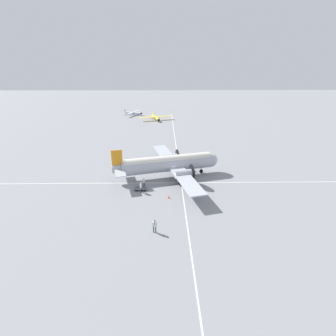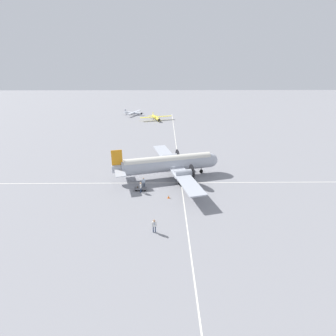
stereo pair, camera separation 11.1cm
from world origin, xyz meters
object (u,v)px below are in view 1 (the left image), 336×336
(baggage_cart, at_px, (141,189))
(airliner_main, at_px, (170,163))
(passenger_boarding, at_px, (144,181))
(traffic_cone, at_px, (169,197))
(crew_foreground, at_px, (155,225))
(suitcase_near_door, at_px, (138,188))
(light_aircraft_taxiing, at_px, (133,113))
(ramp_agent, at_px, (141,186))
(light_aircraft_distant, at_px, (156,118))

(baggage_cart, bearing_deg, airliner_main, 49.31)
(passenger_boarding, distance_m, traffic_cone, 5.69)
(crew_foreground, xyz_separation_m, suitcase_near_door, (-11.72, -3.18, -0.90))
(suitcase_near_door, height_order, light_aircraft_taxiing, light_aircraft_taxiing)
(airliner_main, distance_m, ramp_agent, 8.01)
(traffic_cone, bearing_deg, light_aircraft_taxiing, -169.26)
(passenger_boarding, relative_size, light_aircraft_taxiing, 0.17)
(crew_foreground, relative_size, baggage_cart, 0.92)
(crew_foreground, bearing_deg, airliner_main, -100.68)
(suitcase_near_door, height_order, baggage_cart, baggage_cart)
(light_aircraft_taxiing, bearing_deg, ramp_agent, -60.39)
(suitcase_near_door, bearing_deg, traffic_cone, 58.46)
(passenger_boarding, bearing_deg, crew_foreground, -112.91)
(airliner_main, xyz_separation_m, ramp_agent, (6.23, -4.82, -1.45))
(crew_foreground, relative_size, suitcase_near_door, 3.89)
(ramp_agent, height_order, traffic_cone, ramp_agent)
(ramp_agent, relative_size, suitcase_near_door, 3.83)
(passenger_boarding, xyz_separation_m, ramp_agent, (1.92, -0.31, 0.04))
(airliner_main, distance_m, suitcase_near_door, 7.81)
(baggage_cart, height_order, traffic_cone, baggage_cart)
(passenger_boarding, relative_size, ramp_agent, 0.97)
(passenger_boarding, xyz_separation_m, light_aircraft_distant, (-52.95, 0.47, -0.18))
(light_aircraft_distant, bearing_deg, crew_foreground, -16.38)
(ramp_agent, relative_size, light_aircraft_taxiing, 0.18)
(crew_foreground, bearing_deg, traffic_cone, -105.19)
(passenger_boarding, distance_m, light_aircraft_taxiing, 63.21)
(ramp_agent, xyz_separation_m, baggage_cart, (-0.82, -0.12, -0.82))
(suitcase_near_door, relative_size, light_aircraft_taxiing, 0.05)
(airliner_main, distance_m, traffic_cone, 8.50)
(baggage_cart, distance_m, light_aircraft_taxiing, 64.25)
(baggage_cart, bearing_deg, traffic_cone, -29.65)
(baggage_cart, xyz_separation_m, light_aircraft_taxiing, (-63.73, -8.09, 0.55))
(baggage_cart, bearing_deg, light_aircraft_taxiing, 98.94)
(light_aircraft_taxiing, bearing_deg, baggage_cart, -60.40)
(passenger_boarding, relative_size, light_aircraft_distant, 0.15)
(ramp_agent, height_order, suitcase_near_door, ramp_agent)
(baggage_cart, bearing_deg, crew_foreground, -75.18)
(passenger_boarding, bearing_deg, ramp_agent, -132.05)
(suitcase_near_door, distance_m, baggage_cart, 0.63)
(crew_foreground, bearing_deg, suitcase_near_door, -77.74)
(crew_foreground, distance_m, light_aircraft_taxiing, 75.87)
(suitcase_near_door, bearing_deg, crew_foreground, 15.17)
(airliner_main, distance_m, crew_foreground, 17.00)
(ramp_agent, height_order, baggage_cart, ramp_agent)
(suitcase_near_door, bearing_deg, baggage_cart, 56.94)
(baggage_cart, relative_size, traffic_cone, 4.15)
(airliner_main, xyz_separation_m, suitcase_near_door, (5.06, -5.47, -2.33))
(baggage_cart, distance_m, traffic_cone, 5.30)
(suitcase_near_door, distance_m, light_aircraft_taxiing, 63.84)
(airliner_main, relative_size, baggage_cart, 12.13)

